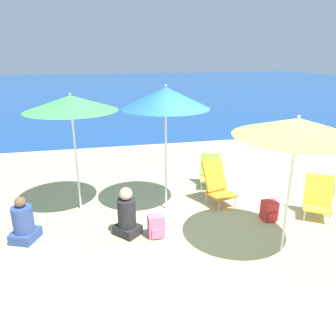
% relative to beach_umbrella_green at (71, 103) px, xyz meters
% --- Properties ---
extents(ground_plane, '(60.00, 60.00, 0.00)m').
position_rel_beach_umbrella_green_xyz_m(ground_plane, '(2.71, -1.88, -2.02)').
color(ground_plane, '#C6B284').
extents(sea_water, '(60.00, 40.00, 0.01)m').
position_rel_beach_umbrella_green_xyz_m(sea_water, '(2.71, 24.34, -2.02)').
color(sea_water, '#19478C').
rests_on(sea_water, ground).
extents(beach_umbrella_green, '(1.63, 1.63, 2.20)m').
position_rel_beach_umbrella_green_xyz_m(beach_umbrella_green, '(0.00, 0.00, 0.00)').
color(beach_umbrella_green, white).
rests_on(beach_umbrella_green, ground).
extents(beach_umbrella_lime, '(1.72, 1.72, 2.07)m').
position_rel_beach_umbrella_green_xyz_m(beach_umbrella_lime, '(3.00, -2.16, -0.11)').
color(beach_umbrella_lime, white).
rests_on(beach_umbrella_lime, ground).
extents(beach_umbrella_blue, '(1.55, 1.55, 2.34)m').
position_rel_beach_umbrella_green_xyz_m(beach_umbrella_blue, '(1.61, -0.35, 0.09)').
color(beach_umbrella_blue, white).
rests_on(beach_umbrella_blue, ground).
extents(beach_chair_yellow, '(0.67, 0.67, 0.77)m').
position_rel_beach_umbrella_green_xyz_m(beach_chair_yellow, '(4.22, -1.29, -1.64)').
color(beach_chair_yellow, silver).
rests_on(beach_chair_yellow, ground).
extents(beach_chair_lime, '(0.56, 0.61, 0.72)m').
position_rel_beach_umbrella_green_xyz_m(beach_chair_lime, '(2.81, 0.53, -1.67)').
color(beach_chair_lime, silver).
rests_on(beach_chair_lime, ground).
extents(beach_chair_orange, '(0.62, 0.72, 0.87)m').
position_rel_beach_umbrella_green_xyz_m(beach_chair_orange, '(2.64, -0.36, -1.60)').
color(beach_chair_orange, silver).
rests_on(beach_chair_orange, ground).
extents(person_seated_near, '(0.49, 0.53, 0.75)m').
position_rel_beach_umbrella_green_xyz_m(person_seated_near, '(-0.84, -0.95, -1.73)').
color(person_seated_near, '#334C8C').
rests_on(person_seated_near, ground).
extents(person_seated_far, '(0.50, 0.51, 0.84)m').
position_rel_beach_umbrella_green_xyz_m(person_seated_far, '(0.78, -1.15, -1.68)').
color(person_seated_far, '#262628').
rests_on(person_seated_far, ground).
extents(backpack_red, '(0.25, 0.25, 0.36)m').
position_rel_beach_umbrella_green_xyz_m(backpack_red, '(3.32, -1.22, -1.85)').
color(backpack_red, red).
rests_on(backpack_red, ground).
extents(backpack_pink, '(0.26, 0.24, 0.38)m').
position_rel_beach_umbrella_green_xyz_m(backpack_pink, '(1.23, -1.32, -1.84)').
color(backpack_pink, pink).
rests_on(backpack_pink, ground).
extents(water_bottle, '(0.07, 0.07, 0.25)m').
position_rel_beach_umbrella_green_xyz_m(water_bottle, '(5.14, -0.60, -1.92)').
color(water_bottle, '#4CB266').
rests_on(water_bottle, ground).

